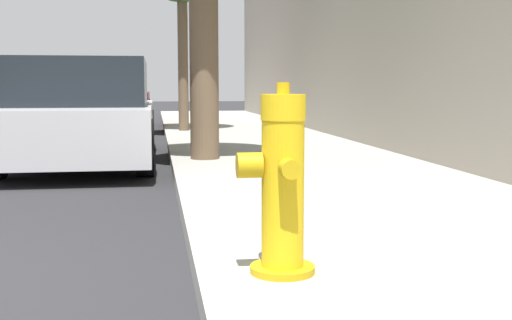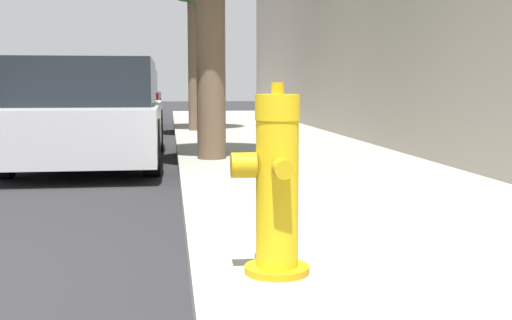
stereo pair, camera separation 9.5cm
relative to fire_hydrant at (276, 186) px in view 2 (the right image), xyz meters
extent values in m
cube|color=#99968E|center=(1.10, 0.06, -0.49)|extent=(3.01, 40.00, 0.14)
cylinder|color=#C39C11|center=(0.01, 0.00, -0.41)|extent=(0.32, 0.32, 0.04)
cylinder|color=yellow|center=(0.01, 0.00, -0.04)|extent=(0.20, 0.20, 0.70)
cylinder|color=yellow|center=(0.01, 0.00, 0.37)|extent=(0.21, 0.21, 0.12)
cylinder|color=#C39C11|center=(0.01, 0.00, 0.46)|extent=(0.06, 0.06, 0.06)
cylinder|color=#C39C11|center=(0.01, -0.15, 0.10)|extent=(0.09, 0.10, 0.09)
cylinder|color=#C39C11|center=(0.01, 0.15, 0.10)|extent=(0.09, 0.10, 0.09)
cylinder|color=#C39C11|center=(-0.15, 0.00, 0.10)|extent=(0.12, 0.12, 0.12)
cube|color=#B7B7BC|center=(-1.54, 5.90, -0.08)|extent=(1.80, 4.57, 0.61)
cube|color=black|center=(-1.54, 5.71, 0.52)|extent=(1.66, 2.52, 0.58)
cylinder|color=black|center=(-2.36, 7.31, -0.23)|extent=(0.20, 0.66, 0.66)
cylinder|color=black|center=(-0.71, 7.31, -0.23)|extent=(0.20, 0.66, 0.66)
cylinder|color=black|center=(-2.36, 4.48, -0.23)|extent=(0.20, 0.66, 0.66)
cylinder|color=black|center=(-0.71, 4.48, -0.23)|extent=(0.20, 0.66, 0.66)
cube|color=maroon|center=(-1.60, 12.65, -0.03)|extent=(1.74, 4.03, 0.69)
cube|color=black|center=(-1.60, 12.49, 0.58)|extent=(1.60, 2.22, 0.52)
cylinder|color=black|center=(-2.39, 13.90, -0.21)|extent=(0.20, 0.70, 0.70)
cylinder|color=black|center=(-0.82, 13.90, -0.21)|extent=(0.20, 0.70, 0.70)
cylinder|color=black|center=(-2.39, 11.40, -0.21)|extent=(0.20, 0.70, 0.70)
cylinder|color=black|center=(-0.82, 11.40, -0.21)|extent=(0.20, 0.70, 0.70)
cylinder|color=brown|center=(0.01, 4.94, 0.87)|extent=(0.35, 0.35, 2.58)
cylinder|color=brown|center=(-0.03, 10.04, 1.02)|extent=(0.20, 0.20, 2.90)
camera|label=1|loc=(-0.59, -2.97, 0.48)|focal=45.00mm
camera|label=2|loc=(-0.49, -2.98, 0.48)|focal=45.00mm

